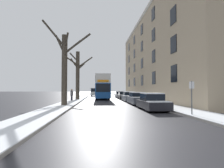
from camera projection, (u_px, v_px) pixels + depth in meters
ground_plane at (134, 128)px, 7.78m from camera, size 320.00×320.00×0.00m
sidewalk_left at (88, 94)px, 60.18m from camera, size 2.39×130.00×0.16m
sidewalk_right at (117, 94)px, 61.00m from camera, size 2.39×130.00×0.16m
terrace_facade_right at (166, 57)px, 31.98m from camera, size 9.10×37.63×15.44m
bare_tree_left_0 at (65, 66)px, 17.77m from camera, size 4.85×1.41×8.58m
bare_tree_left_1 at (78, 74)px, 28.24m from camera, size 4.58×2.62×7.89m
double_decker_bus at (102, 86)px, 32.91m from camera, size 2.50×11.51×4.27m
parked_car_0 at (152, 102)px, 14.55m from camera, size 1.79×4.17×1.44m
parked_car_1 at (137, 99)px, 20.10m from camera, size 1.76×4.20×1.42m
parked_car_2 at (129, 97)px, 25.46m from camera, size 1.69×4.38×1.45m
parked_car_3 at (123, 96)px, 31.31m from camera, size 1.69×4.29×1.44m
parked_car_4 at (120, 95)px, 36.54m from camera, size 1.70×3.93×1.35m
oncoming_van at (95, 92)px, 48.48m from camera, size 1.95×5.31×2.18m
pedestrian_left_sidewalk at (72, 95)px, 25.07m from camera, size 0.39×0.39×1.81m
street_sign_post at (192, 96)px, 10.94m from camera, size 0.32×0.07×2.25m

